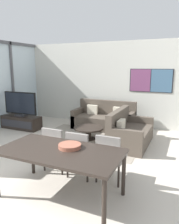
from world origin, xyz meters
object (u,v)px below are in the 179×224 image
Objects in this scene: coffee_table at (89,130)px; dining_chair_left at (56,146)px; television at (20,104)px; dining_table at (60,154)px; sofa_side at (128,134)px; tv_console at (21,122)px; dining_chair_centre at (80,152)px; fruit_bowl at (70,146)px; dining_chair_right at (110,155)px; sofa_main at (104,120)px.

dining_chair_left is (0.20, -1.93, 0.23)m from coffee_table.
television reaches higher than dining_table.
sofa_side is 1.09m from coffee_table.
television is at bearing 90.00° from tv_console.
fruit_bowl is (0.09, -0.53, 0.31)m from dining_chair_centre.
dining_chair_left is 0.55m from dining_chair_centre.
fruit_bowl is (0.83, -2.50, 0.54)m from coffee_table.
dining_chair_right is at bearing 53.46° from dining_table.
sofa_main reaches higher than fruit_bowl.
sofa_main is 1.22m from coffee_table.
fruit_bowl is at bearing -42.27° from dining_chair_left.
sofa_side is at bearing 65.81° from dining_chair_left.
dining_chair_left is 0.91m from fruit_bowl.
sofa_side is at bearing 95.52° from dining_chair_right.
television reaches higher than sofa_side.
dining_table is 2.16× the size of dining_chair_right.
dining_chair_right reaches higher than fruit_bowl.
coffee_table is at bearing -1.65° from television.
dining_chair_left is 2.46× the size of fruit_bowl.
dining_chair_right is (1.28, -1.91, 0.23)m from coffee_table.
tv_console is 0.83× the size of sofa_side.
fruit_bowl is at bearing -38.20° from television.
sofa_main is at bearing 25.27° from television.
sofa_main reaches higher than tv_console.
tv_console is 2.70m from sofa_main.
television is 2.75m from sofa_main.
coffee_table is 2.31× the size of fruit_bowl.
tv_console is at bearing 142.87° from dining_chair_left.
sofa_main is at bearing 93.58° from dining_chair_left.
dining_table is 5.33× the size of fruit_bowl.
dining_chair_right reaches higher than coffee_table.
dining_chair_centre is at bearing -69.47° from coffee_table.
dining_table reaches higher than tv_console.
sofa_main reaches higher than coffee_table.
dining_chair_left is at bearing 137.73° from fruit_bowl.
dining_table is at bearing -52.92° from dining_chair_left.
sofa_main is 3.96m from dining_table.
dining_chair_left is at bearing -37.13° from tv_console.
dining_table is at bearing 172.61° from sofa_side.
television is at bearing 147.24° from dining_chair_centre.
dining_chair_centre reaches higher than coffee_table.
dining_chair_centre is 1.00× the size of dining_chair_right.
fruit_bowl is (0.63, -0.58, 0.31)m from dining_chair_left.
dining_table is 0.70m from dining_chair_centre.
sofa_main reaches higher than dining_chair_right.
dining_chair_centre is (0.74, -1.98, 0.23)m from coffee_table.
television reaches higher than dining_chair_centre.
dining_chair_left reaches higher than fruit_bowl.
fruit_bowl is at bearing 174.19° from sofa_side.
dining_chair_right is at bearing -28.04° from television.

